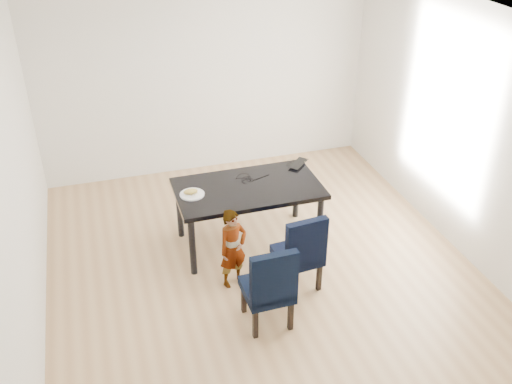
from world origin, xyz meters
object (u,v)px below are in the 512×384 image
object	(u,v)px
chair_left	(267,283)
chair_right	(298,249)
laptop	(295,163)
plate	(192,194)
dining_table	(248,215)
child	(233,248)

from	to	relation	value
chair_left	chair_right	world-z (taller)	chair_left
chair_left	chair_right	bearing A→B (deg)	41.87
chair_right	laptop	bearing A→B (deg)	66.02
chair_left	plate	size ratio (longest dim) A/B	3.45
dining_table	laptop	distance (m)	0.86
chair_left	child	size ratio (longest dim) A/B	1.04
chair_right	child	size ratio (longest dim) A/B	1.01
chair_right	dining_table	bearing A→B (deg)	102.35
chair_left	child	world-z (taller)	chair_left
chair_left	plate	distance (m)	1.39
chair_right	plate	world-z (taller)	chair_right
chair_right	plate	distance (m)	1.28
dining_table	chair_right	xyz separation A→B (m)	(0.27, -0.86, 0.07)
chair_right	plate	bearing A→B (deg)	130.88
chair_right	child	bearing A→B (deg)	156.63
chair_left	laptop	xyz separation A→B (m)	(0.88, 1.64, 0.30)
dining_table	chair_left	bearing A→B (deg)	-98.70
laptop	chair_left	bearing A→B (deg)	18.14
child	dining_table	bearing A→B (deg)	41.26
chair_left	child	xyz separation A→B (m)	(-0.16, 0.64, -0.02)
chair_left	laptop	size ratio (longest dim) A/B	2.95
plate	laptop	distance (m)	1.35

